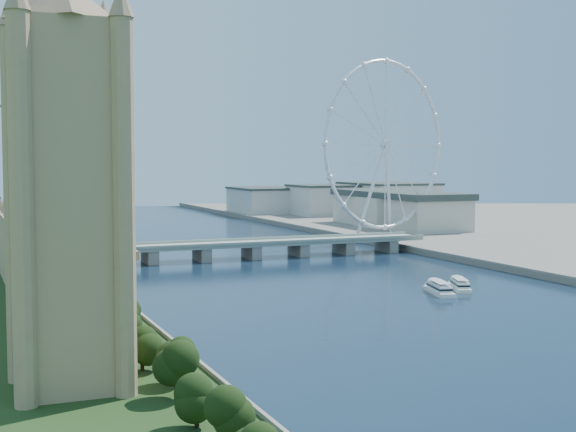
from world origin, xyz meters
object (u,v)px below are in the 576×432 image
tour_boat_near (439,294)px  tour_boat_far (460,290)px  london_eye (385,145)px  victoria_tower (67,172)px

tour_boat_near → tour_boat_far: (14.67, 6.15, 0.00)m
london_eye → tour_boat_near: (-88.50, -203.73, -67.52)m
tour_boat_near → tour_boat_far: bearing=38.0°
victoria_tower → tour_boat_far: victoria_tower is taller
london_eye → tour_boat_near: size_ratio=4.60×
london_eye → tour_boat_near: london_eye is taller
victoria_tower → tour_boat_near: (166.48, 96.35, -54.49)m
london_eye → tour_boat_far: 221.46m
london_eye → tour_boat_far: london_eye is taller
victoria_tower → london_eye: bearing=49.6°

